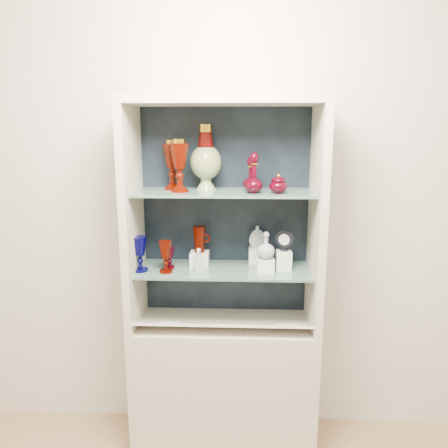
{
  "coord_description": "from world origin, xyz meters",
  "views": [
    {
      "loc": [
        0.09,
        -0.69,
        1.79
      ],
      "look_at": [
        0.0,
        1.53,
        1.3
      ],
      "focal_mm": 35.0,
      "sensor_mm": 36.0,
      "label": 1
    }
  ],
  "objects_px": {
    "cobalt_goblet": "(140,254)",
    "ruby_goblet_tall": "(166,257)",
    "ruby_pitcher": "(199,239)",
    "clear_round_decanter": "(266,246)",
    "ruby_decanter_b": "(251,173)",
    "lidded_bowl": "(278,183)",
    "pedestal_lamp_right": "(179,166)",
    "clear_square_bottle": "(199,260)",
    "ruby_goblet_small": "(169,258)",
    "enamel_urn": "(206,157)",
    "pedestal_lamp_left": "(172,165)",
    "flat_flask": "(257,236)",
    "cameo_medallion": "(284,240)",
    "ruby_decanter_a": "(254,171)"
  },
  "relations": [
    {
      "from": "enamel_urn",
      "to": "ruby_goblet_tall",
      "type": "distance_m",
      "value": 0.56
    },
    {
      "from": "ruby_decanter_b",
      "to": "cobalt_goblet",
      "type": "relative_size",
      "value": 1.0
    },
    {
      "from": "cobalt_goblet",
      "to": "cameo_medallion",
      "type": "height_order",
      "value": "cameo_medallion"
    },
    {
      "from": "enamel_urn",
      "to": "cobalt_goblet",
      "type": "height_order",
      "value": "enamel_urn"
    },
    {
      "from": "enamel_urn",
      "to": "ruby_goblet_tall",
      "type": "relative_size",
      "value": 2.02
    },
    {
      "from": "lidded_bowl",
      "to": "clear_round_decanter",
      "type": "relative_size",
      "value": 0.74
    },
    {
      "from": "ruby_decanter_b",
      "to": "ruby_goblet_small",
      "type": "xyz_separation_m",
      "value": [
        -0.43,
        -0.03,
        -0.46
      ]
    },
    {
      "from": "ruby_decanter_a",
      "to": "ruby_goblet_tall",
      "type": "distance_m",
      "value": 0.64
    },
    {
      "from": "pedestal_lamp_right",
      "to": "ruby_pitcher",
      "type": "distance_m",
      "value": 0.42
    },
    {
      "from": "cobalt_goblet",
      "to": "cameo_medallion",
      "type": "xyz_separation_m",
      "value": [
        0.76,
        0.06,
        0.07
      ]
    },
    {
      "from": "enamel_urn",
      "to": "cobalt_goblet",
      "type": "bearing_deg",
      "value": -162.63
    },
    {
      "from": "cameo_medallion",
      "to": "pedestal_lamp_right",
      "type": "bearing_deg",
      "value": -157.53
    },
    {
      "from": "lidded_bowl",
      "to": "ruby_goblet_small",
      "type": "relative_size",
      "value": 0.88
    },
    {
      "from": "enamel_urn",
      "to": "cameo_medallion",
      "type": "distance_m",
      "value": 0.6
    },
    {
      "from": "ruby_pitcher",
      "to": "pedestal_lamp_right",
      "type": "bearing_deg",
      "value": -139.45
    },
    {
      "from": "lidded_bowl",
      "to": "cobalt_goblet",
      "type": "relative_size",
      "value": 0.55
    },
    {
      "from": "enamel_urn",
      "to": "ruby_goblet_tall",
      "type": "xyz_separation_m",
      "value": [
        -0.2,
        -0.12,
        -0.51
      ]
    },
    {
      "from": "pedestal_lamp_right",
      "to": "cameo_medallion",
      "type": "distance_m",
      "value": 0.67
    },
    {
      "from": "lidded_bowl",
      "to": "ruby_goblet_tall",
      "type": "relative_size",
      "value": 0.61
    },
    {
      "from": "ruby_decanter_b",
      "to": "flat_flask",
      "type": "bearing_deg",
      "value": 63.92
    },
    {
      "from": "ruby_decanter_b",
      "to": "lidded_bowl",
      "type": "height_order",
      "value": "ruby_decanter_b"
    },
    {
      "from": "enamel_urn",
      "to": "cobalt_goblet",
      "type": "relative_size",
      "value": 1.82
    },
    {
      "from": "pedestal_lamp_right",
      "to": "clear_square_bottle",
      "type": "relative_size",
      "value": 2.06
    },
    {
      "from": "pedestal_lamp_left",
      "to": "enamel_urn",
      "type": "bearing_deg",
      "value": -4.25
    },
    {
      "from": "cobalt_goblet",
      "to": "clear_round_decanter",
      "type": "bearing_deg",
      "value": 1.68
    },
    {
      "from": "ruby_decanter_a",
      "to": "flat_flask",
      "type": "height_order",
      "value": "ruby_decanter_a"
    },
    {
      "from": "ruby_pitcher",
      "to": "clear_round_decanter",
      "type": "distance_m",
      "value": 0.36
    },
    {
      "from": "lidded_bowl",
      "to": "clear_square_bottle",
      "type": "bearing_deg",
      "value": 178.66
    },
    {
      "from": "ruby_decanter_a",
      "to": "cameo_medallion",
      "type": "xyz_separation_m",
      "value": [
        0.17,
        0.07,
        -0.38
      ]
    },
    {
      "from": "ruby_decanter_a",
      "to": "clear_square_bottle",
      "type": "xyz_separation_m",
      "value": [
        -0.28,
        0.01,
        -0.47
      ]
    },
    {
      "from": "ruby_pitcher",
      "to": "clear_round_decanter",
      "type": "height_order",
      "value": "ruby_pitcher"
    },
    {
      "from": "clear_square_bottle",
      "to": "flat_flask",
      "type": "distance_m",
      "value": 0.36
    },
    {
      "from": "cameo_medallion",
      "to": "cobalt_goblet",
      "type": "bearing_deg",
      "value": -156.46
    },
    {
      "from": "cobalt_goblet",
      "to": "ruby_goblet_tall",
      "type": "distance_m",
      "value": 0.14
    },
    {
      "from": "ruby_decanter_a",
      "to": "lidded_bowl",
      "type": "bearing_deg",
      "value": -0.49
    },
    {
      "from": "pedestal_lamp_left",
      "to": "ruby_decanter_a",
      "type": "bearing_deg",
      "value": -16.88
    },
    {
      "from": "cobalt_goblet",
      "to": "cameo_medallion",
      "type": "relative_size",
      "value": 1.6
    },
    {
      "from": "cobalt_goblet",
      "to": "flat_flask",
      "type": "bearing_deg",
      "value": 14.8
    },
    {
      "from": "ruby_goblet_tall",
      "to": "ruby_pitcher",
      "type": "distance_m",
      "value": 0.21
    },
    {
      "from": "pedestal_lamp_left",
      "to": "lidded_bowl",
      "type": "distance_m",
      "value": 0.57
    },
    {
      "from": "clear_round_decanter",
      "to": "flat_flask",
      "type": "bearing_deg",
      "value": 105.84
    },
    {
      "from": "lidded_bowl",
      "to": "clear_round_decanter",
      "type": "xyz_separation_m",
      "value": [
        -0.05,
        0.03,
        -0.33
      ]
    },
    {
      "from": "ruby_decanter_a",
      "to": "cobalt_goblet",
      "type": "relative_size",
      "value": 1.22
    },
    {
      "from": "ruby_goblet_small",
      "to": "clear_square_bottle",
      "type": "bearing_deg",
      "value": -17.84
    },
    {
      "from": "pedestal_lamp_right",
      "to": "flat_flask",
      "type": "bearing_deg",
      "value": 18.44
    },
    {
      "from": "clear_square_bottle",
      "to": "ruby_pitcher",
      "type": "bearing_deg",
      "value": 93.33
    },
    {
      "from": "enamel_urn",
      "to": "ruby_pitcher",
      "type": "distance_m",
      "value": 0.44
    },
    {
      "from": "pedestal_lamp_right",
      "to": "ruby_goblet_tall",
      "type": "height_order",
      "value": "pedestal_lamp_right"
    },
    {
      "from": "clear_round_decanter",
      "to": "ruby_goblet_small",
      "type": "bearing_deg",
      "value": 176.42
    },
    {
      "from": "cobalt_goblet",
      "to": "cameo_medallion",
      "type": "bearing_deg",
      "value": 4.89
    }
  ]
}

